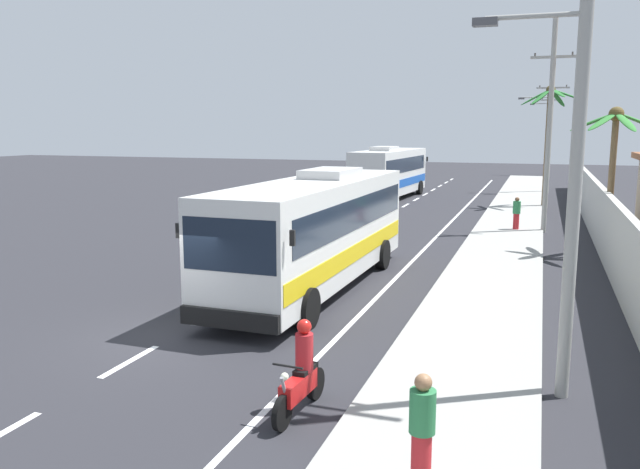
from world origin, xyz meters
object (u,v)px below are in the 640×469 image
Objects in this scene: motorcycle_beside_bus at (301,376)px; palm_nearest at (549,126)px; utility_pole_far at (550,125)px; coach_bus_far_lane at (389,171)px; coach_bus_foreground at (316,228)px; pedestrian_near_kerb at (517,213)px; utility_pole_nearest at (576,125)px; palm_second at (614,142)px; utility_pole_distant at (548,126)px; pedestrian_midwalk at (422,427)px; utility_pole_mid at (550,123)px.

palm_nearest is at bearing 82.83° from motorcycle_beside_bus.
coach_bus_far_lane is at bearing -143.16° from utility_pole_far.
coach_bus_foreground is 7.35× the size of pedestrian_near_kerb.
coach_bus_far_lane is at bearing 170.45° from palm_nearest.
pedestrian_near_kerb is at bearing 94.51° from utility_pole_nearest.
motorcycle_beside_bus is 42.25m from utility_pole_far.
motorcycle_beside_bus is 18.49m from palm_second.
pedestrian_midwalk is at bearing -91.53° from utility_pole_distant.
motorcycle_beside_bus is (2.73, -8.49, -1.22)m from coach_bus_foreground.
utility_pole_nearest reaches higher than pedestrian_midwalk.
utility_pole_far is (-0.13, 39.58, 0.09)m from utility_pole_nearest.
utility_pole_nearest is at bearing -89.18° from utility_pole_mid.
utility_pole_mid is 1.74× the size of palm_second.
utility_pole_distant is at bearing 82.62° from coach_bus_foreground.
pedestrian_near_kerb is (5.50, 13.27, -0.96)m from coach_bus_foreground.
palm_nearest reaches higher than coach_bus_foreground.
palm_second is (2.19, -44.63, -0.68)m from utility_pole_distant.
palm_nearest is at bearing 98.54° from palm_second.
pedestrian_near_kerb is 0.97× the size of pedestrian_midwalk.
coach_bus_foreground is at bearing 65.09° from pedestrian_near_kerb.
utility_pole_distant is at bearing -94.37° from pedestrian_near_kerb.
pedestrian_near_kerb is at bearing -53.38° from coach_bus_far_lane.
motorcycle_beside_bus is 1.27× the size of pedestrian_near_kerb.
palm_nearest is (-0.26, 29.99, 0.01)m from utility_pole_nearest.
utility_pole_far is (10.48, 7.85, 3.20)m from coach_bus_far_lane.
pedestrian_midwalk is (2.45, -1.85, 0.30)m from motorcycle_beside_bus.
palm_second reaches higher than coach_bus_foreground.
utility_pole_mid is 1.03× the size of utility_pole_distant.
pedestrian_midwalk is 0.17× the size of utility_pole_distant.
utility_pole_nearest is (4.31, 2.23, 4.35)m from motorcycle_beside_bus.
coach_bus_foreground is 1.14× the size of utility_pole_mid.
utility_pole_nearest is (1.86, 4.08, 4.05)m from pedestrian_midwalk.
utility_pole_mid reaches higher than coach_bus_foreground.
utility_pole_nearest is at bearing -97.84° from palm_second.
pedestrian_near_kerb is at bearing 67.48° from coach_bus_foreground.
coach_bus_far_lane reaches higher than coach_bus_foreground.
coach_bus_foreground is 14.40m from pedestrian_near_kerb.
utility_pole_far reaches higher than utility_pole_nearest.
palm_second is (3.89, 18.81, 3.44)m from pedestrian_midwalk.
utility_pole_nearest is 1.64× the size of palm_second.
utility_pole_mid is at bearing -90.45° from utility_pole_far.
motorcycle_beside_bus is 32.76m from palm_nearest.
motorcycle_beside_bus is at bearing -93.85° from utility_pole_distant.
utility_pole_distant is (6.88, 53.10, 3.19)m from coach_bus_foreground.
palm_second is (12.63, -16.99, 2.49)m from coach_bus_far_lane.
utility_pole_nearest reaches higher than coach_bus_far_lane.
motorcycle_beside_bus is 6.52m from utility_pole_nearest.
coach_bus_far_lane is 21.32m from palm_second.
pedestrian_midwalk is (-0.32, -23.61, 0.03)m from pedestrian_near_kerb.
utility_pole_distant is 1.68× the size of palm_second.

